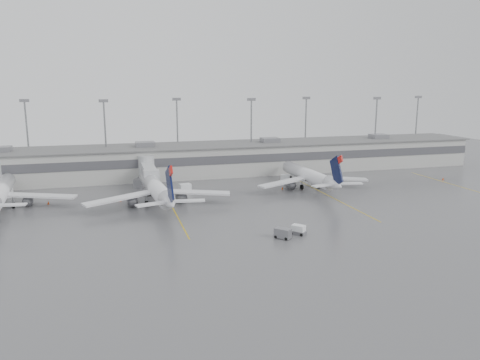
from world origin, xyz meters
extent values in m
plane|color=#555558|center=(0.00, 0.00, 0.00)|extent=(260.00, 260.00, 0.00)
cube|color=#B0B0AB|center=(0.00, 58.00, 4.00)|extent=(150.00, 16.00, 8.00)
cube|color=#47474C|center=(0.00, 49.95, 5.00)|extent=(150.00, 0.15, 2.20)
cube|color=#606060|center=(0.00, 58.00, 8.05)|extent=(152.00, 17.00, 0.30)
cube|color=slate|center=(-55.00, 58.00, 8.80)|extent=(5.00, 4.00, 1.30)
cube|color=slate|center=(50.00, 58.00, 8.80)|extent=(5.00, 4.00, 1.30)
cylinder|color=gray|center=(-50.00, 67.50, 10.00)|extent=(0.44, 0.44, 20.00)
cube|color=slate|center=(-50.00, 67.50, 20.20)|extent=(2.40, 0.50, 0.80)
cylinder|color=gray|center=(-30.00, 60.00, 10.00)|extent=(0.44, 0.44, 20.00)
cube|color=slate|center=(-30.00, 60.00, 20.20)|extent=(2.40, 0.50, 0.80)
cylinder|color=gray|center=(-10.00, 67.50, 10.00)|extent=(0.44, 0.44, 20.00)
cube|color=slate|center=(-10.00, 67.50, 20.20)|extent=(2.40, 0.50, 0.80)
cylinder|color=gray|center=(10.00, 60.00, 10.00)|extent=(0.44, 0.44, 20.00)
cube|color=slate|center=(10.00, 60.00, 20.20)|extent=(2.40, 0.50, 0.80)
cylinder|color=gray|center=(30.00, 67.50, 10.00)|extent=(0.44, 0.44, 20.00)
cube|color=slate|center=(30.00, 67.50, 20.20)|extent=(2.40, 0.50, 0.80)
cylinder|color=gray|center=(50.00, 60.00, 10.00)|extent=(0.44, 0.44, 20.00)
cube|color=slate|center=(50.00, 60.00, 20.20)|extent=(2.40, 0.50, 0.80)
cylinder|color=gray|center=(70.00, 67.50, 10.00)|extent=(0.44, 0.44, 20.00)
cube|color=slate|center=(70.00, 67.50, 20.20)|extent=(2.40, 0.50, 0.80)
cylinder|color=#ADB0B3|center=(-20.50, 50.00, 3.50)|extent=(4.00, 4.00, 7.00)
cube|color=#ADB0B3|center=(-20.50, 43.50, 4.30)|extent=(2.80, 13.00, 2.60)
cube|color=#ADB0B3|center=(-20.50, 36.00, 4.30)|extent=(3.40, 2.40, 3.00)
cylinder|color=gray|center=(-20.50, 36.00, 1.40)|extent=(0.70, 0.70, 2.80)
cube|color=black|center=(-20.50, 36.00, 0.35)|extent=(2.20, 1.20, 0.70)
cube|color=#C8A40B|center=(-17.50, 24.00, 0.01)|extent=(0.25, 40.00, 0.01)
cube|color=#C8A40B|center=(17.50, 24.00, 0.01)|extent=(0.25, 40.00, 0.01)
cube|color=#C8A40B|center=(52.50, 24.00, 0.01)|extent=(0.25, 40.00, 0.01)
cylinder|color=white|center=(-50.80, 34.56, 3.22)|extent=(4.91, 23.78, 3.22)
cone|color=white|center=(-51.75, 47.83, 3.22)|extent=(3.43, 3.23, 3.22)
cube|color=white|center=(-43.09, 32.11, 2.36)|extent=(14.21, 6.05, 0.38)
cylinder|color=black|center=(-51.49, 44.19, 0.48)|extent=(0.44, 0.99, 0.97)
cylinder|color=black|center=(-48.39, 32.58, 0.59)|extent=(0.57, 1.21, 1.18)
cylinder|color=white|center=(-20.33, 28.95, 3.31)|extent=(5.04, 24.43, 3.31)
cone|color=white|center=(-21.31, 42.59, 3.31)|extent=(3.52, 3.32, 3.31)
cone|color=white|center=(-19.27, 14.33, 3.75)|extent=(3.70, 5.74, 3.31)
cube|color=white|center=(-27.80, 25.32, 2.43)|extent=(14.35, 8.05, 0.39)
cube|color=white|center=(-12.41, 26.43, 2.43)|extent=(14.60, 6.22, 0.39)
cube|color=black|center=(-19.23, 13.78, 6.94)|extent=(0.78, 6.22, 7.21)
cube|color=#B8130E|center=(-19.13, 12.35, 9.81)|extent=(0.49, 2.25, 2.09)
cylinder|color=black|center=(-21.04, 38.85, 0.50)|extent=(0.46, 1.02, 0.99)
cylinder|color=black|center=(-22.48, 26.59, 0.61)|extent=(0.58, 1.25, 1.21)
cylinder|color=black|center=(-17.86, 26.92, 0.61)|extent=(0.58, 1.25, 1.21)
cylinder|color=white|center=(16.30, 34.76, 3.09)|extent=(3.84, 22.73, 3.09)
cone|color=white|center=(15.88, 47.52, 3.09)|extent=(3.18, 2.98, 3.09)
cone|color=white|center=(16.76, 21.08, 3.50)|extent=(3.26, 5.25, 3.09)
cube|color=white|center=(9.20, 31.64, 2.26)|extent=(13.49, 7.07, 0.36)
cube|color=white|center=(23.60, 32.12, 2.26)|extent=(13.60, 6.28, 0.36)
cube|color=black|center=(16.77, 20.56, 6.48)|extent=(0.50, 5.80, 6.73)
cube|color=#B8130E|center=(16.82, 19.23, 9.16)|extent=(0.38, 2.09, 1.95)
cylinder|color=black|center=(16.00, 44.02, 0.46)|extent=(0.39, 0.94, 0.93)
cylinder|color=black|center=(14.21, 32.63, 0.57)|extent=(0.50, 1.15, 1.13)
cylinder|color=black|center=(18.53, 32.77, 0.57)|extent=(0.50, 1.15, 1.13)
cube|color=white|center=(0.37, 1.66, 0.80)|extent=(2.43, 2.49, 1.61)
cube|color=slate|center=(0.37, 1.66, 0.31)|extent=(2.80, 2.87, 0.63)
cylinder|color=black|center=(-0.76, 1.85, 0.25)|extent=(0.48, 0.50, 0.50)
cylinder|color=black|center=(0.31, 2.81, 0.25)|extent=(0.48, 0.50, 0.50)
cylinder|color=black|center=(0.44, 0.52, 0.25)|extent=(0.48, 0.50, 0.50)
cylinder|color=black|center=(1.50, 1.48, 0.25)|extent=(0.48, 0.50, 0.50)
cube|color=slate|center=(-2.83, 0.46, 0.88)|extent=(2.85, 2.93, 1.58)
cylinder|color=black|center=(-3.93, 0.72, 0.26)|extent=(0.50, 0.52, 0.52)
cylinder|color=black|center=(-1.72, 0.21, 0.26)|extent=(0.50, 0.52, 0.52)
cube|color=white|center=(-51.55, 42.99, 0.98)|extent=(3.12, 2.45, 1.95)
cube|color=white|center=(-12.78, 37.82, 0.92)|extent=(2.90, 2.23, 1.84)
cube|color=white|center=(14.00, 43.07, 0.80)|extent=(2.68, 2.29, 1.61)
cube|color=slate|center=(-22.53, 45.50, 1.08)|extent=(3.27, 4.00, 2.16)
cone|color=#DA4004|center=(-42.02, 34.19, 0.34)|extent=(0.42, 0.42, 0.67)
cone|color=#DA4004|center=(-27.53, 32.66, 0.35)|extent=(0.44, 0.44, 0.70)
cone|color=#DA4004|center=(9.78, 33.98, 0.33)|extent=(0.42, 0.42, 0.67)
cone|color=#DA4004|center=(53.97, 32.98, 0.35)|extent=(0.44, 0.44, 0.70)
camera|label=1|loc=(-29.06, -67.26, 24.69)|focal=35.00mm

